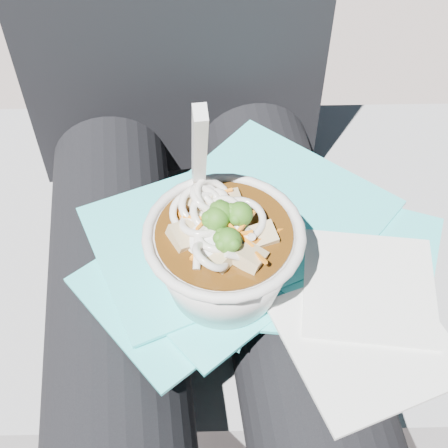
{
  "coord_description": "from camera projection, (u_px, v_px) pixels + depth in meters",
  "views": [
    {
      "loc": [
        -0.03,
        -0.34,
        1.09
      ],
      "look_at": [
        0.02,
        -0.03,
        0.71
      ],
      "focal_mm": 50.0,
      "sensor_mm": 36.0,
      "label": 1
    }
  ],
  "objects": [
    {
      "name": "lap",
      "position": [
        203.0,
        308.0,
        0.63
      ],
      "size": [
        0.31,
        0.48,
        0.14
      ],
      "color": "black",
      "rests_on": "stone_ledge"
    },
    {
      "name": "udon_bowl",
      "position": [
        223.0,
        249.0,
        0.52
      ],
      "size": [
        0.16,
        0.16,
        0.19
      ],
      "color": "silver",
      "rests_on": "plastic_bag"
    },
    {
      "name": "person_body",
      "position": [
        193.0,
        226.0,
        0.67
      ],
      "size": [
        0.34,
        0.94,
        1.02
      ],
      "color": "black",
      "rests_on": "ground"
    },
    {
      "name": "stone_ledge",
      "position": [
        197.0,
        333.0,
        0.96
      ],
      "size": [
        1.05,
        0.61,
        0.48
      ],
      "primitive_type": "cube",
      "rotation": [
        0.0,
        0.0,
        -0.12
      ],
      "color": "gray",
      "rests_on": "ground"
    },
    {
      "name": "napkins",
      "position": [
        367.0,
        319.0,
        0.52
      ],
      "size": [
        0.16,
        0.2,
        0.01
      ],
      "color": "white",
      "rests_on": "plastic_bag"
    },
    {
      "name": "plastic_bag",
      "position": [
        238.0,
        248.0,
        0.59
      ],
      "size": [
        0.37,
        0.31,
        0.01
      ],
      "color": "#32D1D3",
      "rests_on": "lap"
    }
  ]
}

